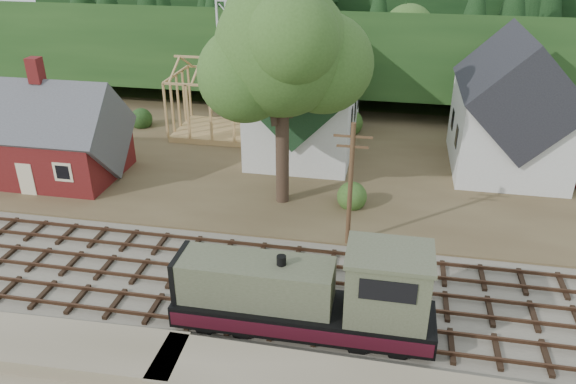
# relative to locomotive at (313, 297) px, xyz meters

# --- Properties ---
(ground) EXTENTS (140.00, 140.00, 0.00)m
(ground) POSITION_rel_locomotive_xyz_m (-6.05, 3.00, -2.16)
(ground) COLOR #384C1E
(ground) RESTS_ON ground
(railroad_bed) EXTENTS (64.00, 11.00, 0.16)m
(railroad_bed) POSITION_rel_locomotive_xyz_m (-6.05, 3.00, -2.08)
(railroad_bed) COLOR #726B5B
(railroad_bed) RESTS_ON ground
(village_flat) EXTENTS (64.00, 26.00, 0.30)m
(village_flat) POSITION_rel_locomotive_xyz_m (-6.05, 21.00, -2.01)
(village_flat) COLOR brown
(village_flat) RESTS_ON ground
(hillside) EXTENTS (70.00, 28.96, 12.74)m
(hillside) POSITION_rel_locomotive_xyz_m (-6.05, 45.00, -2.16)
(hillside) COLOR #1E3F19
(hillside) RESTS_ON ground
(ridge) EXTENTS (80.00, 20.00, 12.00)m
(ridge) POSITION_rel_locomotive_xyz_m (-6.05, 61.00, -2.16)
(ridge) COLOR black
(ridge) RESTS_ON ground
(depot) EXTENTS (10.80, 7.41, 9.00)m
(depot) POSITION_rel_locomotive_xyz_m (-22.05, 14.00, 1.06)
(depot) COLOR maroon
(depot) RESTS_ON village_flat
(church) EXTENTS (8.40, 15.17, 13.00)m
(church) POSITION_rel_locomotive_xyz_m (-4.05, 22.68, 3.02)
(church) COLOR silver
(church) RESTS_ON village_flat
(farmhouse) EXTENTS (8.40, 10.80, 10.60)m
(farmhouse) POSITION_rel_locomotive_xyz_m (11.95, 22.00, 2.71)
(farmhouse) COLOR silver
(farmhouse) RESTS_ON village_flat
(timber_frame) EXTENTS (8.20, 6.20, 6.99)m
(timber_frame) POSITION_rel_locomotive_xyz_m (-12.05, 25.00, 1.11)
(timber_frame) COLOR tan
(timber_frame) RESTS_ON village_flat
(lattice_tower) EXTENTS (3.20, 3.20, 12.12)m
(lattice_tower) POSITION_rel_locomotive_xyz_m (-12.05, 31.00, 7.87)
(lattice_tower) COLOR silver
(lattice_tower) RESTS_ON village_flat
(big_tree) EXTENTS (10.90, 8.40, 14.70)m
(big_tree) POSITION_rel_locomotive_xyz_m (-3.88, 13.08, 8.06)
(big_tree) COLOR #38281E
(big_tree) RESTS_ON village_flat
(telegraph_pole_near) EXTENTS (2.20, 0.28, 8.00)m
(telegraph_pole_near) POSITION_rel_locomotive_xyz_m (0.95, 8.20, 2.09)
(telegraph_pole_near) COLOR #4C331E
(telegraph_pole_near) RESTS_ON ground
(locomotive) EXTENTS (12.24, 3.06, 4.89)m
(locomotive) POSITION_rel_locomotive_xyz_m (0.00, 0.00, 0.00)
(locomotive) COLOR black
(locomotive) RESTS_ON railroad_bed
(car_blue) EXTENTS (2.82, 4.07, 1.29)m
(car_blue) POSITION_rel_locomotive_xyz_m (-19.09, 13.28, -1.21)
(car_blue) COLOR #5680B8
(car_blue) RESTS_ON village_flat
(patio_set) EXTENTS (2.26, 2.26, 2.52)m
(patio_set) POSITION_rel_locomotive_xyz_m (-22.52, 12.37, 0.29)
(patio_set) COLOR silver
(patio_set) RESTS_ON village_flat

